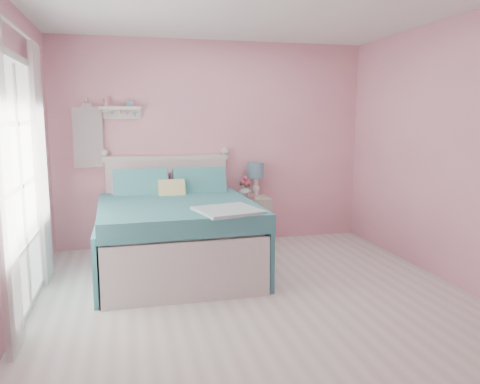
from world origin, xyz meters
name	(u,v)px	position (x,y,z in m)	size (l,w,h in m)	color
floor	(262,306)	(0.00, 0.00, 0.00)	(4.50, 4.50, 0.00)	beige
room_shell	(263,125)	(0.00, 0.00, 1.58)	(4.50, 4.50, 4.50)	pink
bed	(176,233)	(-0.62, 1.24, 0.40)	(1.64, 2.03, 1.17)	silver
nightstand	(252,220)	(0.46, 2.02, 0.31)	(0.43, 0.42, 0.62)	beige
table_lamp	(256,173)	(0.52, 2.11, 0.92)	(0.22, 0.22, 0.44)	white
vase	(245,191)	(0.36, 2.02, 0.70)	(0.17, 0.17, 0.18)	silver
teacup	(251,196)	(0.40, 1.89, 0.66)	(0.10, 0.10, 0.08)	#BD7F89
roses	(245,181)	(0.36, 2.01, 0.83)	(0.14, 0.11, 0.12)	#C94466
wall_shelf	(120,109)	(-1.17, 2.19, 1.73)	(0.50, 0.15, 0.25)	silver
hanging_dress	(88,138)	(-1.55, 2.18, 1.40)	(0.34, 0.03, 0.72)	white
french_door	(20,187)	(-1.97, 0.40, 1.07)	(0.04, 1.32, 2.16)	silver
curtain_near	(3,187)	(-1.92, -0.34, 1.18)	(0.04, 0.40, 2.32)	white
curtain_far	(41,165)	(-1.92, 1.14, 1.18)	(0.04, 0.40, 2.32)	white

